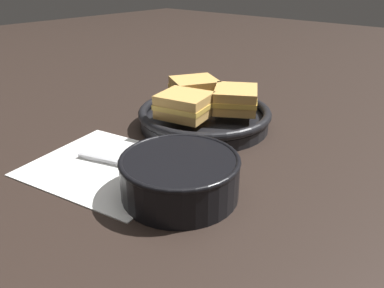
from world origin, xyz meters
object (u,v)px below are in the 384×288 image
at_px(soup_bowl, 180,174).
at_px(sandwich_near_right, 185,105).
at_px(sandwich_near_left, 194,89).
at_px(skillet, 205,117).
at_px(sandwich_far_left, 236,99).
at_px(spoon, 138,167).

distance_m(soup_bowl, sandwich_near_right, 0.22).
xyz_separation_m(soup_bowl, sandwich_near_left, (-0.20, 0.26, 0.03)).
relative_size(skillet, sandwich_far_left, 2.66).
distance_m(skillet, sandwich_near_right, 0.08).
relative_size(spoon, sandwich_near_right, 1.48).
height_order(skillet, sandwich_near_left, sandwich_near_left).
relative_size(soup_bowl, sandwich_near_right, 1.55).
xyz_separation_m(soup_bowl, sandwich_near_right, (-0.14, 0.17, 0.03)).
relative_size(spoon, sandwich_near_left, 1.32).
xyz_separation_m(sandwich_near_right, sandwich_far_left, (0.05, 0.10, 0.00)).
bearing_deg(sandwich_near_left, soup_bowl, -52.70).
xyz_separation_m(spoon, skillet, (-0.04, 0.23, 0.01)).
xyz_separation_m(spoon, sandwich_far_left, (0.01, 0.26, 0.06)).
bearing_deg(sandwich_near_right, soup_bowl, -49.51).
bearing_deg(spoon, sandwich_near_left, 92.66).
distance_m(soup_bowl, skillet, 0.27).
height_order(soup_bowl, sandwich_near_right, sandwich_near_right).
bearing_deg(soup_bowl, sandwich_far_left, 108.69).
distance_m(sandwich_near_left, sandwich_near_right, 0.11).
height_order(spoon, skillet, skillet).
relative_size(spoon, sandwich_far_left, 1.31).
relative_size(skillet, sandwich_near_left, 2.68).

